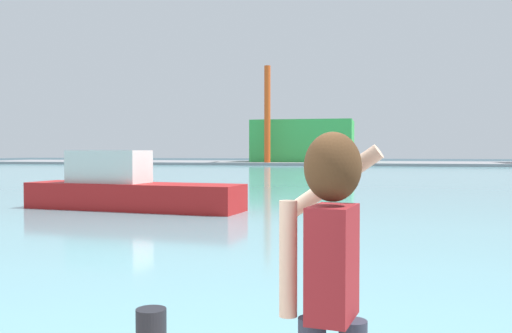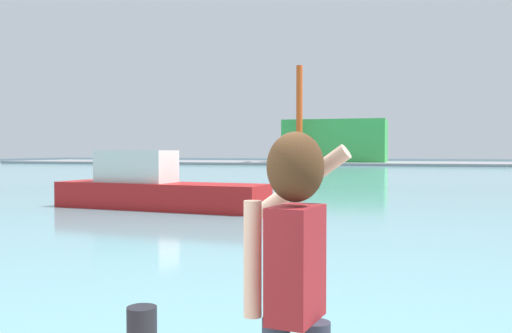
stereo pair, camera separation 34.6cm
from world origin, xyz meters
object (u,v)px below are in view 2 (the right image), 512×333
person_photographer (294,270)px  boat_moored (154,188)px  port_crane (299,105)px  warehouse_left (336,141)px

person_photographer → boat_moored: person_photographer is taller
port_crane → warehouse_left: bearing=54.8°
port_crane → person_photographer: bearing=-78.7°
warehouse_left → person_photographer: bearing=-82.6°
warehouse_left → port_crane: bearing=-125.2°
person_photographer → warehouse_left: bearing=16.5°
boat_moored → warehouse_left: 75.06m
warehouse_left → port_crane: size_ratio=1.09×
person_photographer → port_crane: port_crane is taller
person_photographer → port_crane: (-17.02, 85.37, 7.93)m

